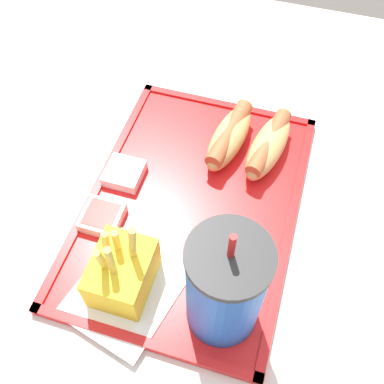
# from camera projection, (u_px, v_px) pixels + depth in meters

# --- Properties ---
(ground_plane) EXTENTS (8.00, 8.00, 0.00)m
(ground_plane) POSITION_uv_depth(u_px,v_px,m) (191.00, 349.00, 1.24)
(ground_plane) COLOR #4C4742
(dining_table) EXTENTS (1.10, 1.10, 0.72)m
(dining_table) POSITION_uv_depth(u_px,v_px,m) (191.00, 302.00, 0.94)
(dining_table) COLOR beige
(dining_table) RESTS_ON ground_plane
(food_tray) EXTENTS (0.42, 0.29, 0.01)m
(food_tray) POSITION_uv_depth(u_px,v_px,m) (192.00, 205.00, 0.65)
(food_tray) COLOR red
(food_tray) RESTS_ON dining_table
(paper_napkin) EXTENTS (0.17, 0.15, 0.00)m
(paper_napkin) POSITION_uv_depth(u_px,v_px,m) (126.00, 290.00, 0.57)
(paper_napkin) COLOR white
(paper_napkin) RESTS_ON food_tray
(soda_cup) EXTENTS (0.09, 0.09, 0.20)m
(soda_cup) POSITION_uv_depth(u_px,v_px,m) (225.00, 287.00, 0.49)
(soda_cup) COLOR #194CA5
(soda_cup) RESTS_ON food_tray
(hot_dog_far) EXTENTS (0.14, 0.07, 0.04)m
(hot_dog_far) POSITION_uv_depth(u_px,v_px,m) (268.00, 145.00, 0.67)
(hot_dog_far) COLOR tan
(hot_dog_far) RESTS_ON food_tray
(hot_dog_near) EXTENTS (0.14, 0.07, 0.04)m
(hot_dog_near) POSITION_uv_depth(u_px,v_px,m) (229.00, 136.00, 0.68)
(hot_dog_near) COLOR tan
(hot_dog_near) RESTS_ON food_tray
(fries_carton) EXTENTS (0.09, 0.07, 0.12)m
(fries_carton) POSITION_uv_depth(u_px,v_px,m) (122.00, 272.00, 0.55)
(fries_carton) COLOR gold
(fries_carton) RESTS_ON food_tray
(sauce_cup_mayo) EXTENTS (0.05, 0.05, 0.02)m
(sauce_cup_mayo) POSITION_uv_depth(u_px,v_px,m) (124.00, 173.00, 0.66)
(sauce_cup_mayo) COLOR silver
(sauce_cup_mayo) RESTS_ON food_tray
(sauce_cup_ketchup) EXTENTS (0.05, 0.05, 0.02)m
(sauce_cup_ketchup) POSITION_uv_depth(u_px,v_px,m) (102.00, 217.00, 0.62)
(sauce_cup_ketchup) COLOR silver
(sauce_cup_ketchup) RESTS_ON food_tray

